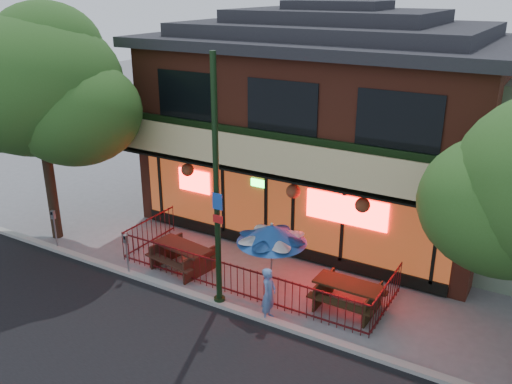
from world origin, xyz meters
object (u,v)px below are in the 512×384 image
street_tree_left (38,77)px  parking_meter_near (126,248)px  street_light (217,201)px  picnic_table_right (348,292)px  patio_umbrella (272,234)px  parking_meter_far (54,223)px  pedestrian (269,294)px  picnic_table_left (183,253)px

street_tree_left → parking_meter_near: bearing=-11.9°
street_tree_left → street_light: bearing=-6.0°
picnic_table_right → patio_umbrella: patio_umbrella is taller
parking_meter_far → street_light: bearing=-0.0°
street_light → parking_meter_near: (-3.37, -0.08, -2.22)m
patio_umbrella → parking_meter_near: size_ratio=1.66×
street_light → parking_meter_far: (-6.69, 0.00, -2.18)m
street_tree_left → pedestrian: 10.30m
picnic_table_right → parking_meter_near: bearing=-165.6°
picnic_table_left → parking_meter_far: 4.70m
patio_umbrella → street_light: bearing=-130.1°
street_tree_left → patio_umbrella: size_ratio=3.53×
parking_meter_near → parking_meter_far: 3.33m
street_tree_left → patio_umbrella: (8.47, 0.41, -3.72)m
picnic_table_left → parking_meter_far: parking_meter_far is taller
street_light → patio_umbrella: bearing=49.9°
parking_meter_near → parking_meter_far: parking_meter_far is taller
picnic_table_right → parking_meter_far: parking_meter_far is taller
picnic_table_left → patio_umbrella: size_ratio=0.93×
patio_umbrella → pedestrian: size_ratio=1.49×
picnic_table_left → street_tree_left: bearing=-176.6°
street_tree_left → picnic_table_right: (10.67, 0.82, -5.14)m
picnic_table_left → picnic_table_right: bearing=5.4°
patio_umbrella → parking_meter_near: bearing=-163.8°
picnic_table_left → pedestrian: (3.71, -1.05, 0.22)m
pedestrian → street_light: bearing=85.1°
picnic_table_right → parking_meter_far: bearing=-170.8°
pedestrian → parking_meter_far: bearing=83.5°
street_light → patio_umbrella: size_ratio=3.07×
street_light → parking_meter_near: size_ratio=5.11×
pedestrian → parking_meter_far: (-8.25, -0.05, 0.21)m
street_light → picnic_table_right: 4.44m
picnic_table_right → street_tree_left: bearing=-175.6°
street_tree_left → picnic_table_left: bearing=3.4°
pedestrian → parking_meter_far: pedestrian is taller
street_tree_left → pedestrian: size_ratio=5.28×
picnic_table_left → pedestrian: bearing=-15.8°
street_tree_left → picnic_table_left: (5.31, 0.31, -5.13)m
street_tree_left → parking_meter_far: size_ratio=5.63×
picnic_table_left → street_light: bearing=-27.2°
street_light → patio_umbrella: street_light is taller
street_light → picnic_table_right: (3.21, 1.60, -2.62)m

